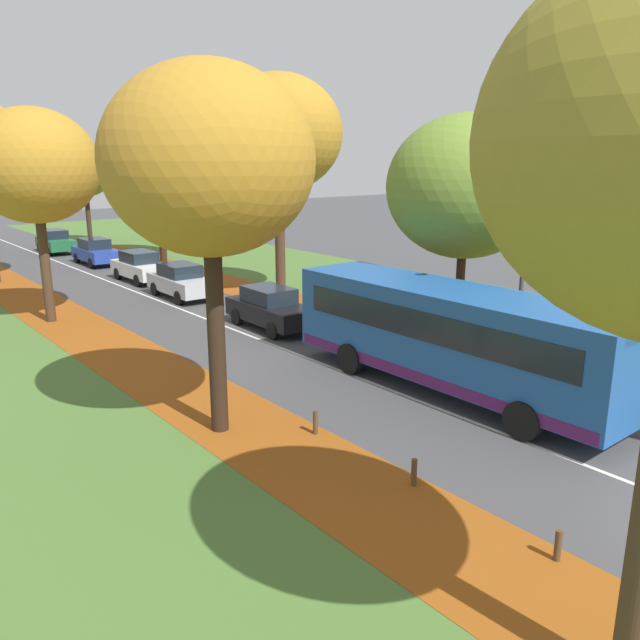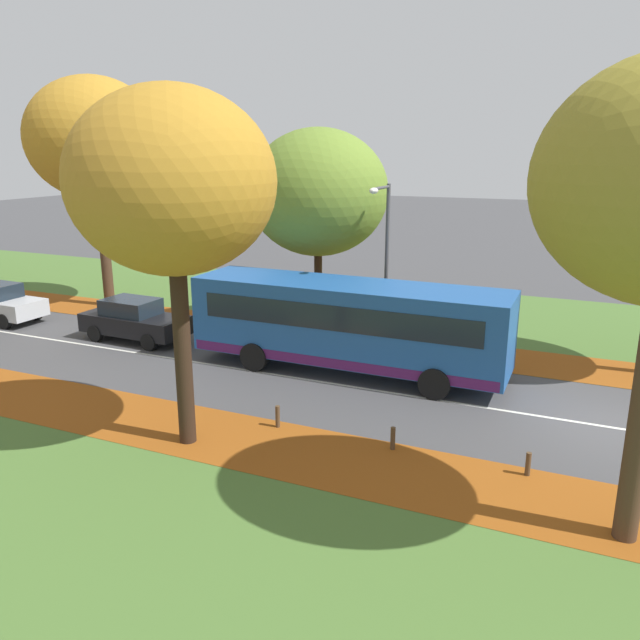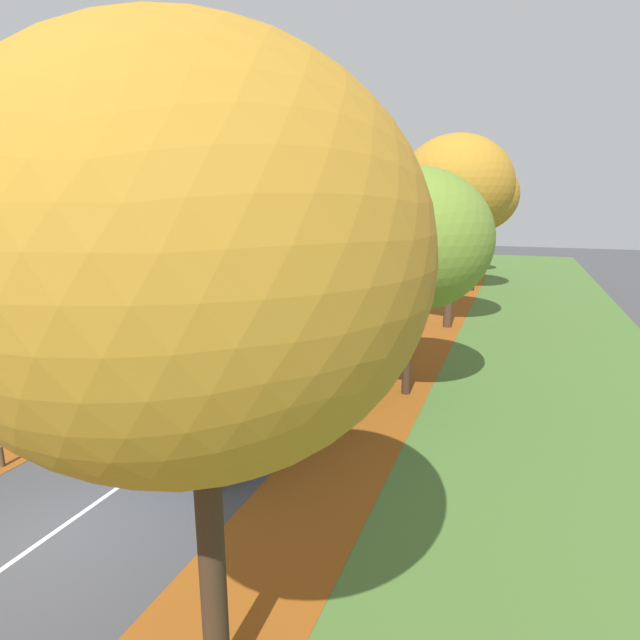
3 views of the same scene
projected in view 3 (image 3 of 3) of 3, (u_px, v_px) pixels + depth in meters
ground_plane at (50, 536)px, 10.38m from camera, size 160.00×160.00×0.00m
grass_verge_left at (213, 312)px, 31.78m from camera, size 12.00×90.00×0.01m
leaf_litter_left at (224, 343)px, 24.70m from camera, size 2.80×60.00×0.00m
grass_verge_right at (523, 340)px, 25.19m from camera, size 12.00×90.00×0.01m
leaf_litter_right at (408, 364)px, 21.40m from camera, size 2.80×60.00×0.00m
road_centre_line at (350, 324)px, 28.49m from camera, size 0.12×80.00×0.01m
tree_left_near at (144, 212)px, 19.52m from camera, size 4.75×4.75×8.57m
tree_left_mid at (292, 213)px, 31.82m from camera, size 4.90×4.90×8.40m
tree_left_far at (348, 199)px, 40.95m from camera, size 4.89×4.89×9.37m
tree_left_distant at (382, 196)px, 52.50m from camera, size 5.88×5.88×10.22m
tree_right_nearest at (195, 260)px, 5.78m from camera, size 5.52×5.52×8.61m
tree_right_near at (412, 240)px, 16.88m from camera, size 5.39×5.39×7.96m
tree_right_mid at (455, 187)px, 26.18m from camera, size 5.96×5.96×10.27m
tree_right_far at (478, 196)px, 38.00m from camera, size 6.07×6.07×10.04m
tree_right_distant at (479, 216)px, 48.85m from camera, size 4.19×4.19×7.41m
bollard_second at (2, 457)px, 13.04m from camera, size 0.12×0.12×0.57m
bollard_third at (96, 411)px, 15.91m from camera, size 0.12×0.12×0.59m
bollard_fourth at (161, 379)px, 18.78m from camera, size 0.12×0.12×0.61m
streetlamp_right at (337, 306)px, 14.94m from camera, size 1.89×0.28×6.00m
bus at (273, 359)px, 16.61m from camera, size 2.70×10.41×2.98m
car_black_lead at (353, 326)px, 24.80m from camera, size 1.89×4.25×1.62m
car_silver_following at (387, 300)px, 31.41m from camera, size 1.86×4.24×1.62m
car_white_third_in_line at (408, 288)px, 35.98m from camera, size 1.80×4.21×1.62m
car_blue_fourth_in_line at (427, 275)px, 42.27m from camera, size 1.81×4.21×1.62m
car_green_trailing at (435, 266)px, 48.49m from camera, size 1.91×4.26×1.62m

